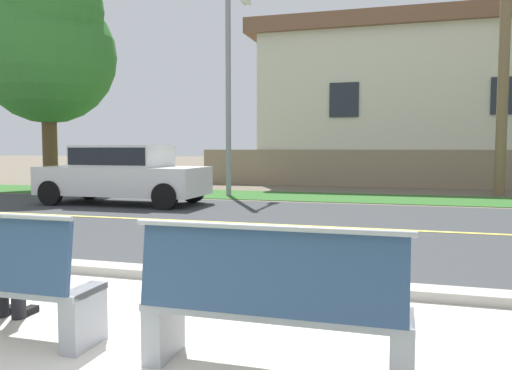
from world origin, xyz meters
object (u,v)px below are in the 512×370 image
Objects in this scene: car_white_near at (123,172)px; shade_tree_far_left at (49,45)px; streetlamp at (230,71)px; bench_right at (273,308)px.

car_white_near is 6.92m from shade_tree_far_left.
shade_tree_far_left is at bearing 179.60° from streetlamp.
car_white_near is 4.67m from streetlamp.
shade_tree_far_left reaches higher than bench_right.
shade_tree_far_left is at bearing 145.98° from car_white_near.
car_white_near is at bearing 125.78° from bench_right.
shade_tree_far_left is at bearing 132.72° from bench_right.
bench_right is 0.26× the size of streetlamp.
streetlamp is at bearing -0.40° from shade_tree_far_left.
bench_right is 10.59m from car_white_near.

